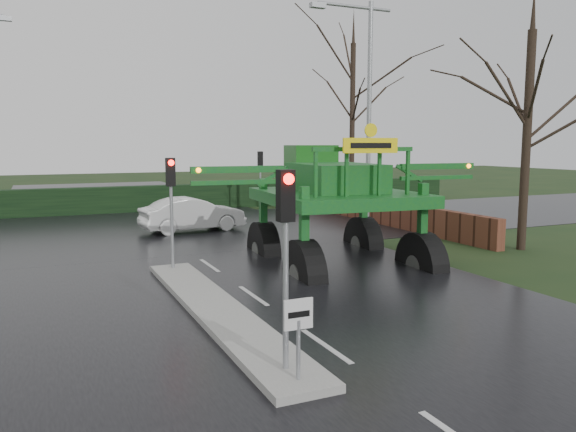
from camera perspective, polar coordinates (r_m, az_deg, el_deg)
name	(u,v)px	position (r m, az deg, el deg)	size (l,w,h in m)	color
ground	(326,347)	(11.28, 3.83, -13.11)	(140.00, 140.00, 0.00)	black
road_main	(194,255)	(20.34, -9.57, -3.92)	(14.00, 80.00, 0.02)	black
road_cross	(160,231)	(26.10, -12.92, -1.51)	(80.00, 12.00, 0.02)	black
median_island	(216,310)	(13.42, -7.30, -9.41)	(1.20, 10.00, 0.16)	gray
hedge_row	(131,199)	(33.84, -15.64, 1.66)	(44.00, 0.90, 1.50)	black
brick_wall	(359,207)	(29.87, 7.19, 0.86)	(0.40, 20.00, 1.20)	#592D1E
keep_left_sign	(298,326)	(9.11, 1.06, -11.09)	(0.50, 0.07, 1.35)	gray
traffic_signal_near	(286,227)	(9.19, -0.23, -1.10)	(0.26, 0.33, 3.52)	gray
traffic_signal_mid	(171,189)	(17.26, -11.80, 2.70)	(0.26, 0.33, 3.52)	gray
traffic_signal_far	(260,168)	(31.53, -2.84, 4.88)	(0.26, 0.33, 3.52)	gray
street_light_right	(363,96)	(25.15, 7.66, 11.95)	(3.85, 0.30, 10.00)	gray
tree_right_near	(528,109)	(22.55, 23.22, 9.95)	(5.60, 5.60, 9.64)	black
tree_right_far	(353,102)	(35.35, 6.57, 11.44)	(7.00, 7.00, 12.05)	black
crop_sprayer	(301,187)	(16.66, 1.33, 3.01)	(10.14, 6.66, 5.67)	black
white_sedan	(193,231)	(25.79, -9.62, -1.55)	(1.62, 4.64, 1.53)	white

